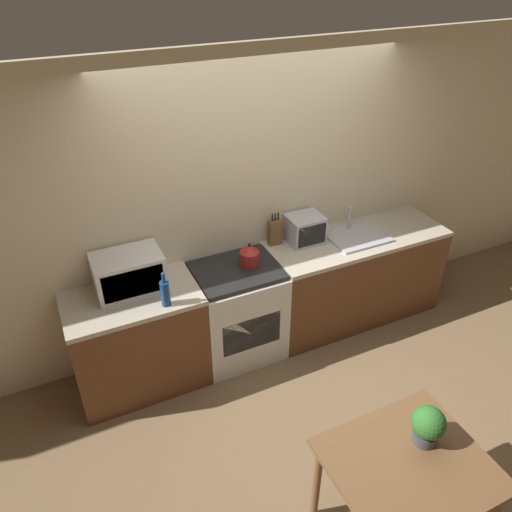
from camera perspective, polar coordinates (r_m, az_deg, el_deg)
ground_plane at (r=4.40m, az=5.89°, el=-14.84°), size 16.00×16.00×0.00m
wall_back at (r=4.34m, az=-0.05°, el=6.26°), size 10.00×0.06×2.60m
counter_left_run at (r=4.25m, az=-13.33°, el=-9.35°), size 1.04×0.62×0.90m
counter_right_run at (r=4.93m, az=11.04°, el=-2.36°), size 1.72×0.62×0.90m
stove_range at (r=4.43m, az=-2.13°, el=-6.34°), size 0.73×0.62×0.90m
kettle at (r=4.16m, az=-0.75°, el=0.07°), size 0.16×0.16×0.21m
microwave at (r=3.98m, az=-14.37°, el=-1.81°), size 0.53×0.35×0.30m
bottle at (r=3.76m, az=-10.35°, el=-4.15°), size 0.07×0.07×0.29m
knife_block at (r=4.43m, az=2.18°, el=2.76°), size 0.12×0.07×0.31m
toaster_oven at (r=4.49m, az=5.60°, el=3.10°), size 0.31×0.26×0.25m
sink_basin at (r=4.68m, az=11.46°, el=2.29°), size 0.53×0.42×0.24m
dining_table at (r=3.22m, az=16.90°, el=-22.72°), size 0.88×0.77×0.76m
potted_plant at (r=3.16m, az=19.06°, el=-17.79°), size 0.20×0.20×0.26m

